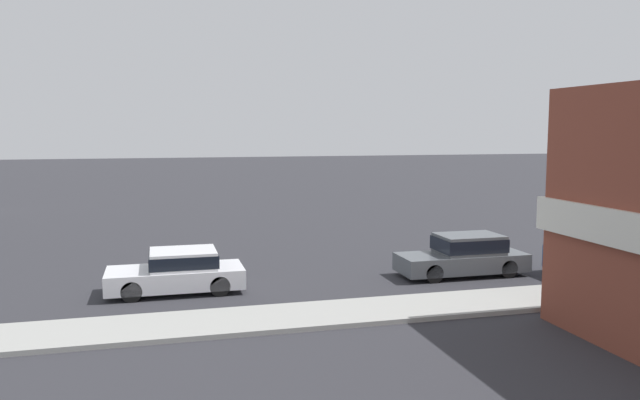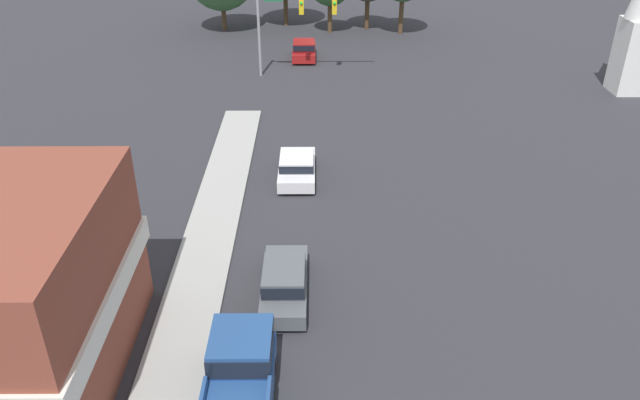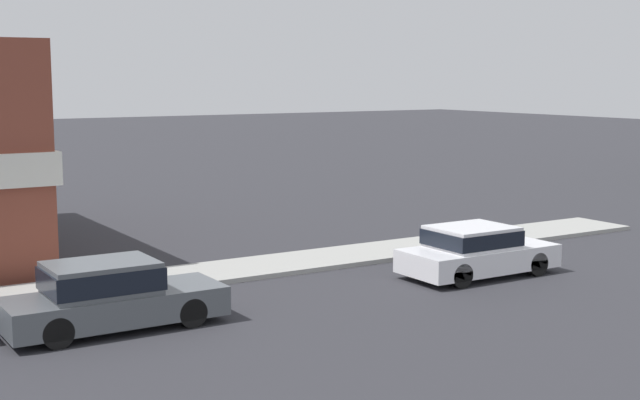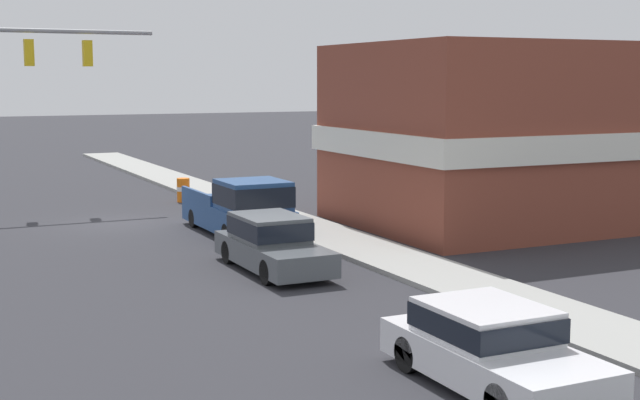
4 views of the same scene
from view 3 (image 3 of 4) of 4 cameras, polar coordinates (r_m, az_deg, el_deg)
name	(u,v)px [view 3 (image 3 of 4)]	position (r m, az deg, el deg)	size (l,w,h in m)	color
car_lead	(109,294)	(19.99, -13.36, -5.89)	(1.78, 4.76, 1.52)	black
car_second_ahead	(476,250)	(24.97, 9.94, -3.16)	(1.94, 4.43, 1.41)	black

